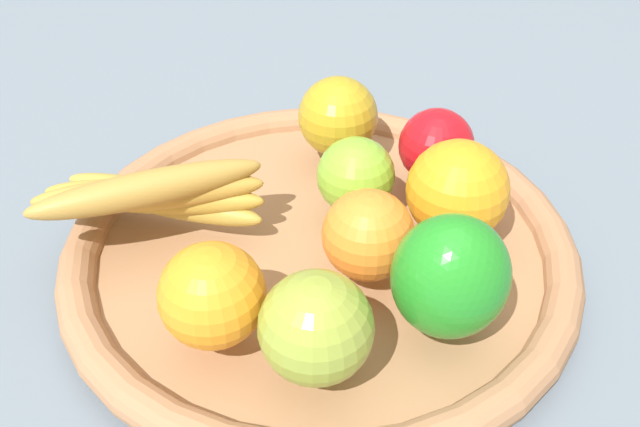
# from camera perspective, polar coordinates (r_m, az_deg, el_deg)

# --- Properties ---
(ground_plane) EXTENTS (2.40, 2.40, 0.00)m
(ground_plane) POSITION_cam_1_polar(r_m,az_deg,el_deg) (0.61, 0.00, -4.17)
(ground_plane) COLOR slate
(ground_plane) RESTS_ON ground
(basket) EXTENTS (0.43, 0.43, 0.04)m
(basket) POSITION_cam_1_polar(r_m,az_deg,el_deg) (0.60, 0.00, -2.96)
(basket) COLOR #A3744D
(basket) RESTS_ON ground_plane
(apple_1) EXTENTS (0.10, 0.10, 0.08)m
(apple_1) POSITION_cam_1_polar(r_m,az_deg,el_deg) (0.66, 1.47, 7.88)
(apple_1) COLOR #B3951F
(apple_1) RESTS_ON basket
(apple_3) EXTENTS (0.11, 0.11, 0.08)m
(apple_3) POSITION_cam_1_polar(r_m,az_deg,el_deg) (0.46, -0.33, -9.24)
(apple_3) COLOR olive
(apple_3) RESTS_ON basket
(bell_pepper) EXTENTS (0.09, 0.10, 0.09)m
(bell_pepper) POSITION_cam_1_polar(r_m,az_deg,el_deg) (0.49, 10.53, -5.07)
(bell_pepper) COLOR #218C23
(bell_pepper) RESTS_ON basket
(banana_bunch) EXTENTS (0.13, 0.19, 0.07)m
(banana_bunch) POSITION_cam_1_polar(r_m,az_deg,el_deg) (0.59, -13.40, 1.52)
(banana_bunch) COLOR #B3963A
(banana_bunch) RESTS_ON basket
(orange_0) EXTENTS (0.11, 0.11, 0.08)m
(orange_0) POSITION_cam_1_polar(r_m,az_deg,el_deg) (0.57, 11.09, 1.84)
(orange_0) COLOR orange
(orange_0) RESTS_ON basket
(orange_2) EXTENTS (0.10, 0.10, 0.07)m
(orange_2) POSITION_cam_1_polar(r_m,az_deg,el_deg) (0.53, 3.92, -1.74)
(orange_2) COLOR orange
(orange_2) RESTS_ON basket
(apple_2) EXTENTS (0.09, 0.09, 0.07)m
(apple_2) POSITION_cam_1_polar(r_m,az_deg,el_deg) (0.59, 2.92, 3.07)
(apple_2) COLOR #7DB630
(apple_2) RESTS_ON basket
(orange_1) EXTENTS (0.09, 0.09, 0.07)m
(orange_1) POSITION_cam_1_polar(r_m,az_deg,el_deg) (0.48, -8.75, -6.59)
(orange_1) COLOR orange
(orange_1) RESTS_ON basket
(apple_0) EXTENTS (0.08, 0.08, 0.07)m
(apple_0) POSITION_cam_1_polar(r_m,az_deg,el_deg) (0.64, 9.42, 5.44)
(apple_0) COLOR red
(apple_0) RESTS_ON basket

